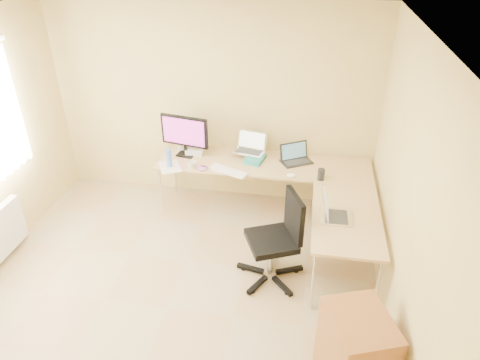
% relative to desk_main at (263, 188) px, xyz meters
% --- Properties ---
extents(floor, '(4.50, 4.50, 0.00)m').
position_rel_desk_main_xyz_m(floor, '(-0.72, -1.85, -0.36)').
color(floor, tan).
rests_on(floor, ground).
extents(ceiling, '(4.50, 4.50, 0.00)m').
position_rel_desk_main_xyz_m(ceiling, '(-0.72, -1.85, 2.24)').
color(ceiling, white).
rests_on(ceiling, ground).
extents(wall_back, '(4.50, 0.00, 4.50)m').
position_rel_desk_main_xyz_m(wall_back, '(-0.72, 0.40, 0.93)').
color(wall_back, '#E0C66E').
rests_on(wall_back, ground).
extents(wall_right, '(0.00, 4.50, 4.50)m').
position_rel_desk_main_xyz_m(wall_right, '(1.38, -1.85, 0.93)').
color(wall_right, '#E0C66E').
rests_on(wall_right, ground).
extents(desk_main, '(2.65, 0.70, 0.73)m').
position_rel_desk_main_xyz_m(desk_main, '(0.00, 0.00, 0.00)').
color(desk_main, tan).
rests_on(desk_main, ground).
extents(desk_return, '(0.70, 1.30, 0.73)m').
position_rel_desk_main_xyz_m(desk_return, '(0.98, -1.00, 0.00)').
color(desk_return, tan).
rests_on(desk_return, ground).
extents(monitor, '(0.66, 0.32, 0.54)m').
position_rel_desk_main_xyz_m(monitor, '(-1.01, 0.04, 0.63)').
color(monitor, black).
rests_on(monitor, desk_main).
extents(book_stack, '(0.27, 0.33, 0.05)m').
position_rel_desk_main_xyz_m(book_stack, '(-0.12, 0.04, 0.39)').
color(book_stack, teal).
rests_on(book_stack, desk_main).
extents(laptop_center, '(0.44, 0.38, 0.25)m').
position_rel_desk_main_xyz_m(laptop_center, '(-0.21, 0.16, 0.54)').
color(laptop_center, silver).
rests_on(laptop_center, desk_main).
extents(laptop_black, '(0.46, 0.42, 0.23)m').
position_rel_desk_main_xyz_m(laptop_black, '(0.40, 0.08, 0.48)').
color(laptop_black, black).
rests_on(laptop_black, desk_main).
extents(keyboard, '(0.50, 0.32, 0.02)m').
position_rel_desk_main_xyz_m(keyboard, '(-0.39, -0.30, 0.38)').
color(keyboard, white).
rests_on(keyboard, desk_main).
extents(mouse, '(0.12, 0.09, 0.04)m').
position_rel_desk_main_xyz_m(mouse, '(0.36, -0.30, 0.39)').
color(mouse, white).
rests_on(mouse, desk_main).
extents(mug, '(0.11, 0.11, 0.10)m').
position_rel_desk_main_xyz_m(mug, '(-0.84, -0.30, 0.41)').
color(mug, beige).
rests_on(mug, desk_main).
extents(cd_stack, '(0.14, 0.14, 0.03)m').
position_rel_desk_main_xyz_m(cd_stack, '(-0.71, -0.30, 0.38)').
color(cd_stack, silver).
rests_on(cd_stack, desk_main).
extents(water_bottle, '(0.08, 0.08, 0.24)m').
position_rel_desk_main_xyz_m(water_bottle, '(-1.13, -0.30, 0.48)').
color(water_bottle, '#507AD5').
rests_on(water_bottle, desk_main).
extents(papers, '(0.37, 0.41, 0.01)m').
position_rel_desk_main_xyz_m(papers, '(-1.13, -0.30, 0.37)').
color(papers, '#E8EBCA').
rests_on(papers, desk_main).
extents(white_box, '(0.23, 0.18, 0.08)m').
position_rel_desk_main_xyz_m(white_box, '(-0.92, 0.09, 0.40)').
color(white_box, white).
rests_on(white_box, desk_main).
extents(desk_fan, '(0.29, 0.29, 0.32)m').
position_rel_desk_main_xyz_m(desk_fan, '(-1.13, 0.20, 0.53)').
color(desk_fan, white).
rests_on(desk_fan, desk_main).
extents(black_cup, '(0.09, 0.09, 0.14)m').
position_rel_desk_main_xyz_m(black_cup, '(0.70, -0.30, 0.43)').
color(black_cup, black).
rests_on(black_cup, desk_main).
extents(laptop_return, '(0.38, 0.30, 0.25)m').
position_rel_desk_main_xyz_m(laptop_return, '(0.87, -1.05, 0.49)').
color(laptop_return, silver).
rests_on(laptop_return, desk_return).
extents(office_chair, '(0.81, 0.81, 1.02)m').
position_rel_desk_main_xyz_m(office_chair, '(0.23, -1.23, 0.14)').
color(office_chair, black).
rests_on(office_chair, ground).
extents(cabinet, '(0.62, 0.68, 0.78)m').
position_rel_desk_main_xyz_m(cabinet, '(1.03, -2.37, -0.01)').
color(cabinet, '#9A5C21').
rests_on(cabinet, ground).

